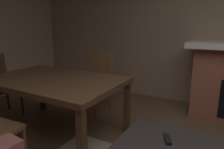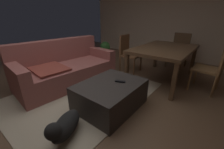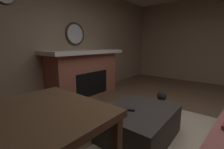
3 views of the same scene
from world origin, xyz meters
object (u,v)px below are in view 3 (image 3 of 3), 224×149
object	(u,v)px
fireplace	(84,73)
small_dog	(162,106)
ottoman_coffee_table	(139,123)
tv_remote	(129,110)
round_wall_mirror	(75,34)

from	to	relation	value
fireplace	small_dog	xyz separation A→B (m)	(-0.15, 1.91, -0.38)
ottoman_coffee_table	tv_remote	distance (m)	0.27
ottoman_coffee_table	small_dog	size ratio (longest dim) A/B	1.76
round_wall_mirror	small_dog	distance (m)	2.56
round_wall_mirror	small_dog	world-z (taller)	round_wall_mirror
fireplace	small_dog	bearing A→B (deg)	94.53
round_wall_mirror	tv_remote	bearing A→B (deg)	68.67
round_wall_mirror	ottoman_coffee_table	distance (m)	2.64
ottoman_coffee_table	small_dog	bearing A→B (deg)	-179.88
round_wall_mirror	small_dog	bearing A→B (deg)	93.94
fireplace	round_wall_mirror	xyz separation A→B (m)	(0.00, -0.29, 0.94)
fireplace	ottoman_coffee_table	world-z (taller)	fireplace
ottoman_coffee_table	small_dog	xyz separation A→B (m)	(-0.84, -0.00, -0.02)
fireplace	ottoman_coffee_table	xyz separation A→B (m)	(0.69, 1.91, -0.37)
fireplace	round_wall_mirror	world-z (taller)	round_wall_mirror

